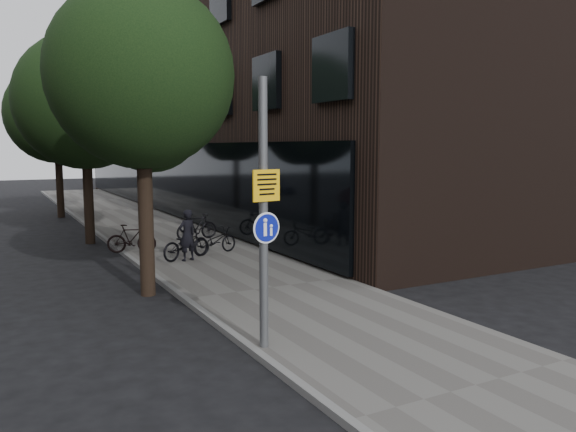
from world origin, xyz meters
TOP-DOWN VIEW (x-y plane):
  - ground at (0.00, 0.00)m, footprint 120.00×120.00m
  - sidewalk at (0.25, 10.00)m, footprint 4.50×60.00m
  - curb_edge at (-2.00, 10.00)m, footprint 0.15×60.00m
  - building_right_dark_brick at (8.50, 22.00)m, footprint 12.00×40.00m
  - street_tree_near at (-2.53, 4.64)m, footprint 4.40×4.40m
  - street_tree_mid at (-2.53, 13.14)m, footprint 5.00×5.00m
  - street_tree_far at (-2.53, 22.14)m, footprint 5.00×5.00m
  - signpost at (-1.80, -0.38)m, footprint 0.54×0.16m
  - pedestrian at (-0.57, 7.57)m, footprint 0.67×0.54m
  - parked_bike_facade_near at (0.60, 8.23)m, footprint 1.75×1.01m
  - parked_bike_facade_far at (1.01, 11.22)m, footprint 1.75×0.74m
  - parked_bike_curb_near at (-0.53, 7.82)m, footprint 1.94×1.33m
  - parked_bike_curb_far at (-1.80, 9.68)m, footprint 1.66×0.99m

SIDE VIEW (x-z plane):
  - ground at x=0.00m, z-range 0.00..0.00m
  - sidewalk at x=0.25m, z-range 0.00..0.12m
  - curb_edge at x=-2.00m, z-range 0.00..0.13m
  - parked_bike_facade_near at x=0.60m, z-range 0.12..0.99m
  - parked_bike_curb_far at x=-1.80m, z-range 0.12..1.08m
  - parked_bike_curb_near at x=-0.53m, z-range 0.12..1.08m
  - parked_bike_facade_far at x=1.01m, z-range 0.12..1.14m
  - pedestrian at x=-0.57m, z-range 0.12..1.72m
  - signpost at x=-1.80m, z-range 0.14..4.82m
  - street_tree_near at x=-2.53m, z-range 1.36..8.86m
  - street_tree_mid at x=-2.53m, z-range 1.21..9.01m
  - street_tree_far at x=-2.53m, z-range 1.21..9.01m
  - building_right_dark_brick at x=8.50m, z-range 0.00..18.00m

